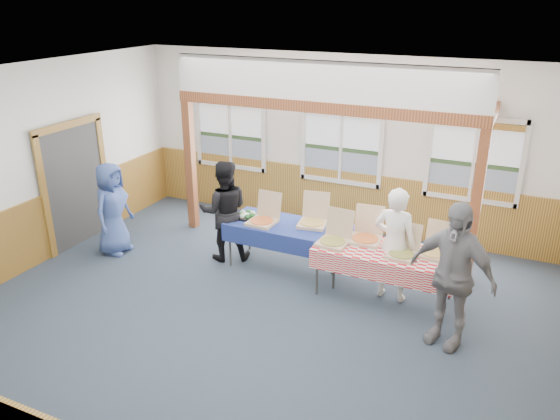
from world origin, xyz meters
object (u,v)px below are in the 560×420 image
(table_left, at_px, (289,228))
(person_grey, at_px, (452,275))
(table_right, at_px, (386,254))
(woman_black, at_px, (224,211))
(woman_white, at_px, (394,244))
(man_blue, at_px, (112,209))

(table_left, height_order, person_grey, person_grey)
(table_right, distance_m, woman_black, 2.74)
(woman_white, xyz_separation_m, person_grey, (0.89, -0.80, 0.11))
(table_left, xyz_separation_m, table_right, (1.63, -0.27, 0.00))
(table_right, bearing_deg, table_left, 173.65)
(woman_white, xyz_separation_m, woman_black, (-2.83, 0.11, 0.00))
(table_right, bearing_deg, woman_black, 179.81)
(table_right, relative_size, man_blue, 1.28)
(woman_white, bearing_deg, person_grey, 142.39)
(woman_white, relative_size, person_grey, 0.89)
(table_left, xyz_separation_m, person_grey, (2.62, -1.02, 0.25))
(man_blue, bearing_deg, person_grey, -96.27)
(table_left, bearing_deg, table_right, -6.87)
(woman_white, height_order, man_blue, woman_white)
(person_grey, bearing_deg, man_blue, -163.94)
(man_blue, height_order, person_grey, person_grey)
(man_blue, bearing_deg, woman_white, -87.13)
(person_grey, bearing_deg, table_left, 178.17)
(table_right, bearing_deg, person_grey, -33.97)
(man_blue, bearing_deg, woman_black, -75.30)
(woman_black, distance_m, man_blue, 1.92)
(woman_white, relative_size, man_blue, 1.07)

